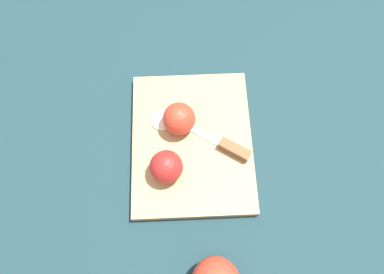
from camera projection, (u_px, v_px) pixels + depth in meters
ground_plane at (192, 144)px, 0.83m from camera, size 4.00×4.00×0.00m
cutting_board at (192, 142)px, 0.82m from camera, size 0.37×0.31×0.02m
apple_half_left at (166, 167)px, 0.75m from camera, size 0.07×0.07×0.07m
apple_half_right at (179, 119)px, 0.79m from camera, size 0.07×0.07×0.07m
knife at (231, 148)px, 0.79m from camera, size 0.13×0.14×0.02m
apple_slice at (162, 120)px, 0.82m from camera, size 0.05×0.05×0.00m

